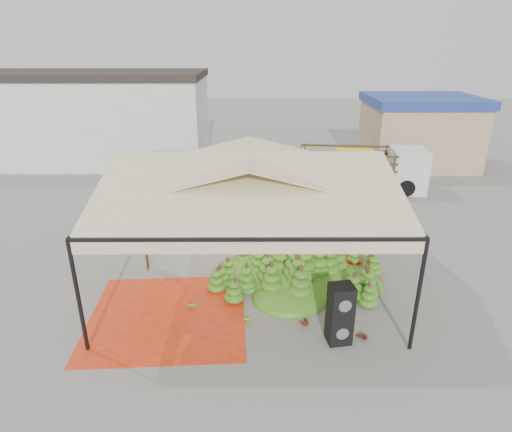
{
  "coord_description": "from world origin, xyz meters",
  "views": [
    {
      "loc": [
        0.15,
        -12.56,
        7.09
      ],
      "look_at": [
        0.2,
        1.5,
        1.3
      ],
      "focal_mm": 30.0,
      "sensor_mm": 36.0,
      "label": 1
    }
  ],
  "objects_px": {
    "vendor": "(268,211)",
    "truck_left": "(227,169)",
    "speaker_stack": "(340,314)",
    "banana_heap": "(301,264)",
    "truck_right": "(367,164)"
  },
  "relations": [
    {
      "from": "banana_heap",
      "to": "vendor",
      "type": "xyz_separation_m",
      "value": [
        -0.91,
        3.72,
        0.31
      ]
    },
    {
      "from": "speaker_stack",
      "to": "truck_left",
      "type": "xyz_separation_m",
      "value": [
        -3.49,
        11.41,
        0.42
      ]
    },
    {
      "from": "truck_left",
      "to": "truck_right",
      "type": "distance_m",
      "value": 7.09
    },
    {
      "from": "truck_left",
      "to": "truck_right",
      "type": "relative_size",
      "value": 0.96
    },
    {
      "from": "banana_heap",
      "to": "speaker_stack",
      "type": "distance_m",
      "value": 3.01
    },
    {
      "from": "vendor",
      "to": "banana_heap",
      "type": "bearing_deg",
      "value": 126.97
    },
    {
      "from": "vendor",
      "to": "truck_right",
      "type": "bearing_deg",
      "value": -110.57
    },
    {
      "from": "vendor",
      "to": "truck_left",
      "type": "height_order",
      "value": "truck_left"
    },
    {
      "from": "speaker_stack",
      "to": "vendor",
      "type": "height_order",
      "value": "vendor"
    },
    {
      "from": "truck_left",
      "to": "vendor",
      "type": "bearing_deg",
      "value": -77.41
    },
    {
      "from": "vendor",
      "to": "truck_right",
      "type": "height_order",
      "value": "truck_right"
    },
    {
      "from": "banana_heap",
      "to": "truck_right",
      "type": "distance_m",
      "value": 10.06
    },
    {
      "from": "speaker_stack",
      "to": "vendor",
      "type": "xyz_separation_m",
      "value": [
        -1.58,
        6.64,
        0.11
      ]
    },
    {
      "from": "vendor",
      "to": "truck_right",
      "type": "xyz_separation_m",
      "value": [
        5.16,
        5.37,
        0.39
      ]
    },
    {
      "from": "truck_right",
      "to": "banana_heap",
      "type": "bearing_deg",
      "value": -109.58
    }
  ]
}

